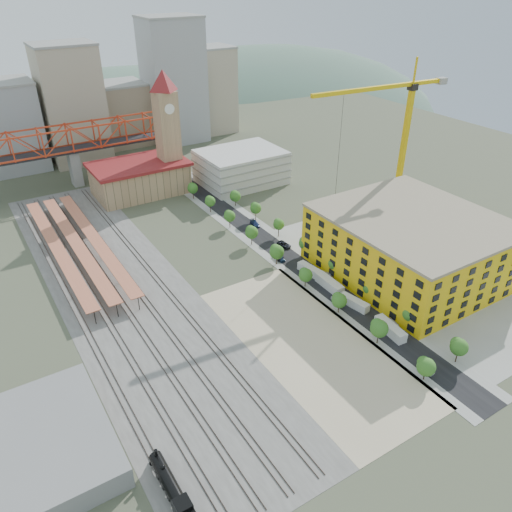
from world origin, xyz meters
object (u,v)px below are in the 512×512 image
site_trailer_a (390,329)px  site_trailer_b (354,303)px  tower_crane (399,126)px  construction_building (411,245)px  car_0 (426,369)px  site_trailer_d (311,271)px  locomotive (175,495)px  site_trailer_c (330,284)px  clock_tower (167,120)px

site_trailer_a → site_trailer_b: 13.74m
tower_crane → site_trailer_b: tower_crane is taller
construction_building → car_0: construction_building is taller
site_trailer_d → car_0: size_ratio=2.09×
locomotive → site_trailer_c: bearing=30.1°
clock_tower → tower_crane: bearing=-52.0°
construction_building → site_trailer_b: 27.73m
construction_building → tower_crane: bearing=55.4°
site_trailer_c → site_trailer_a: bearing=-88.8°
tower_crane → site_trailer_c: tower_crane is taller
construction_building → site_trailer_a: (-26.00, -18.85, -8.05)m
site_trailer_c → site_trailer_d: size_ratio=1.12×
clock_tower → tower_crane: 89.07m
clock_tower → locomotive: size_ratio=2.41×
locomotive → site_trailer_d: 81.23m
site_trailer_b → site_trailer_c: bearing=79.3°
construction_building → site_trailer_b: construction_building is taller
site_trailer_b → car_0: (-3.00, -28.18, -0.47)m
site_trailer_b → site_trailer_c: site_trailer_c is taller
clock_tower → site_trailer_a: clock_tower is taller
locomotive → tower_crane: size_ratio=0.38×
locomotive → site_trailer_d: locomotive is taller
site_trailer_c → car_0: (-3.00, -38.84, -0.67)m
site_trailer_a → tower_crane: bearing=51.3°
locomotive → clock_tower: bearing=66.4°
clock_tower → car_0: size_ratio=11.73×
construction_building → clock_tower: bearing=108.8°
clock_tower → locomotive: 147.28m
clock_tower → site_trailer_b: bearing=-85.6°
site_trailer_c → construction_building: bearing=-10.9°
tower_crane → site_trailer_c: (-46.70, -24.43, -33.57)m
car_0 → site_trailer_d: bearing=84.4°
construction_building → site_trailer_a: bearing=-144.1°
locomotive → tower_crane: (112.70, 62.71, 32.98)m
clock_tower → site_trailer_c: bearing=-85.2°
site_trailer_a → site_trailer_d: (0.00, 33.47, -0.09)m
car_0 → construction_building: bearing=46.9°
tower_crane → car_0: size_ratio=12.79×
clock_tower → car_0: bearing=-87.9°
locomotive → tower_crane: tower_crane is taller
site_trailer_c → site_trailer_d: (0.00, 9.07, -0.16)m
tower_crane → car_0: (-49.70, -63.27, -34.24)m
clock_tower → locomotive: (-58.00, -132.73, -26.68)m
construction_building → site_trailer_d: size_ratio=5.47×
site_trailer_b → site_trailer_d: (0.00, 19.73, 0.04)m
site_trailer_a → construction_building: bearing=40.9°
site_trailer_a → car_0: bearing=-96.7°
tower_crane → site_trailer_c: size_ratio=5.46×
clock_tower → site_trailer_b: size_ratio=5.79×
tower_crane → clock_tower: bearing=128.0°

